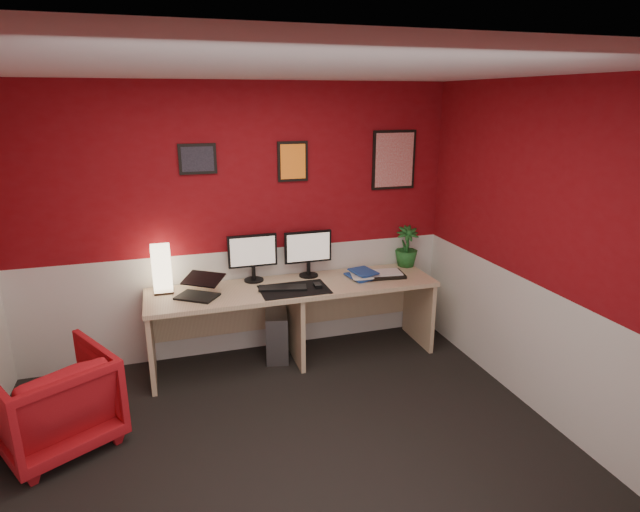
{
  "coord_description": "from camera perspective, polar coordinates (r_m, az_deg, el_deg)",
  "views": [
    {
      "loc": [
        -0.67,
        -2.87,
        2.35
      ],
      "look_at": [
        0.6,
        1.21,
        1.05
      ],
      "focal_mm": 29.21,
      "sensor_mm": 36.0,
      "label": 1
    }
  ],
  "objects": [
    {
      "name": "potted_plant",
      "position": [
        5.26,
        9.47,
        1.03
      ],
      "size": [
        0.26,
        0.26,
        0.4
      ],
      "primitive_type": "imported",
      "rotation": [
        0.0,
        0.0,
        -0.16
      ],
      "color": "#19591E",
      "rests_on": "desk"
    },
    {
      "name": "zen_tray",
      "position": [
        4.98,
        7.13,
        -2.03
      ],
      "size": [
        0.38,
        0.29,
        0.03
      ],
      "primitive_type": "cube",
      "rotation": [
        0.0,
        0.0,
        -0.12
      ],
      "color": "black",
      "rests_on": "desk"
    },
    {
      "name": "book_middle",
      "position": [
        4.86,
        3.42,
        -2.1
      ],
      "size": [
        0.24,
        0.3,
        0.02
      ],
      "primitive_type": "imported",
      "rotation": [
        0.0,
        0.0,
        -0.2
      ],
      "color": "silver",
      "rests_on": "book_bottom"
    },
    {
      "name": "wainscot_right",
      "position": [
        4.33,
        23.31,
        -9.84
      ],
      "size": [
        0.01,
        3.5,
        1.0
      ],
      "primitive_type": "cube",
      "color": "silver",
      "rests_on": "ground"
    },
    {
      "name": "book_top",
      "position": [
        4.83,
        3.81,
        -1.93
      ],
      "size": [
        0.24,
        0.29,
        0.02
      ],
      "primitive_type": "imported",
      "rotation": [
        0.0,
        0.0,
        0.21
      ],
      "color": "#204595",
      "rests_on": "book_middle"
    },
    {
      "name": "art_center",
      "position": [
        4.79,
        -3.01,
        10.31
      ],
      "size": [
        0.28,
        0.02,
        0.36
      ],
      "primitive_type": "cube",
      "color": "orange",
      "rests_on": "wall_back"
    },
    {
      "name": "book_bottom",
      "position": [
        4.85,
        3.39,
        -2.46
      ],
      "size": [
        0.25,
        0.31,
        0.03
      ],
      "primitive_type": "imported",
      "rotation": [
        0.0,
        0.0,
        0.18
      ],
      "color": "#204595",
      "rests_on": "desk"
    },
    {
      "name": "monitor_right",
      "position": [
        4.86,
        -1.28,
        1.03
      ],
      "size": [
        0.45,
        0.06,
        0.58
      ],
      "primitive_type": "cube",
      "color": "black",
      "rests_on": "desk"
    },
    {
      "name": "laptop",
      "position": [
        4.51,
        -13.39,
        -3.13
      ],
      "size": [
        0.4,
        0.38,
        0.22
      ],
      "primitive_type": "cube",
      "rotation": [
        0.0,
        0.0,
        -0.61
      ],
      "color": "black",
      "rests_on": "desk"
    },
    {
      "name": "wall_back",
      "position": [
        4.8,
        -8.82,
        3.48
      ],
      "size": [
        4.0,
        0.01,
        2.5
      ],
      "primitive_type": "cube",
      "color": "maroon",
      "rests_on": "ground"
    },
    {
      "name": "wall_front",
      "position": [
        1.71,
        11.19,
        -23.53
      ],
      "size": [
        4.0,
        0.01,
        2.5
      ],
      "primitive_type": "cube",
      "color": "maroon",
      "rests_on": "ground"
    },
    {
      "name": "keyboard",
      "position": [
        4.61,
        -4.12,
        -3.5
      ],
      "size": [
        0.44,
        0.23,
        0.02
      ],
      "primitive_type": "cube",
      "rotation": [
        0.0,
        0.0,
        -0.23
      ],
      "color": "black",
      "rests_on": "desk_mat"
    },
    {
      "name": "mouse",
      "position": [
        4.64,
        -0.28,
        -3.23
      ],
      "size": [
        0.07,
        0.1,
        0.03
      ],
      "primitive_type": "cube",
      "rotation": [
        0.0,
        0.0,
        -0.05
      ],
      "color": "black",
      "rests_on": "desk_mat"
    },
    {
      "name": "art_right",
      "position": [
        5.13,
        8.09,
        10.38
      ],
      "size": [
        0.44,
        0.02,
        0.56
      ],
      "primitive_type": "cube",
      "color": "red",
      "rests_on": "wall_back"
    },
    {
      "name": "wall_right",
      "position": [
        4.07,
        24.58,
        -0.32
      ],
      "size": [
        0.01,
        3.5,
        2.5
      ],
      "primitive_type": "cube",
      "color": "maroon",
      "rests_on": "ground"
    },
    {
      "name": "armchair",
      "position": [
        4.17,
        -27.2,
        -13.96
      ],
      "size": [
        1.0,
        1.01,
        0.68
      ],
      "primitive_type": "imported",
      "rotation": [
        0.0,
        0.0,
        3.65
      ],
      "color": "#AD161D",
      "rests_on": "ground"
    },
    {
      "name": "desk",
      "position": [
        4.84,
        -2.78,
        -7.3
      ],
      "size": [
        2.6,
        0.65,
        0.73
      ],
      "primitive_type": "cube",
      "color": "tan",
      "rests_on": "ground"
    },
    {
      "name": "art_left",
      "position": [
        4.65,
        -13.27,
        10.31
      ],
      "size": [
        0.32,
        0.02,
        0.26
      ],
      "primitive_type": "cube",
      "color": "black",
      "rests_on": "wall_back"
    },
    {
      "name": "ceiling",
      "position": [
        2.96,
        -4.44,
        19.78
      ],
      "size": [
        4.0,
        3.5,
        0.01
      ],
      "primitive_type": "cube",
      "color": "white",
      "rests_on": "ground"
    },
    {
      "name": "wainscot_back",
      "position": [
        5.02,
        -8.43,
        -4.89
      ],
      "size": [
        4.0,
        0.01,
        1.0
      ],
      "primitive_type": "cube",
      "color": "silver",
      "rests_on": "ground"
    },
    {
      "name": "shoji_lamp",
      "position": [
        4.68,
        -16.93,
        -1.5
      ],
      "size": [
        0.16,
        0.16,
        0.4
      ],
      "primitive_type": "cube",
      "color": "#FFE5B2",
      "rests_on": "desk"
    },
    {
      "name": "monitor_left",
      "position": [
        4.77,
        -7.37,
        0.58
      ],
      "size": [
        0.45,
        0.06,
        0.58
      ],
      "primitive_type": "cube",
      "color": "black",
      "rests_on": "desk"
    },
    {
      "name": "desk_mat",
      "position": [
        4.6,
        -2.84,
        -3.67
      ],
      "size": [
        0.6,
        0.38,
        0.01
      ],
      "primitive_type": "cube",
      "color": "black",
      "rests_on": "desk"
    },
    {
      "name": "pc_tower",
      "position": [
        4.97,
        -4.78,
        -8.44
      ],
      "size": [
        0.29,
        0.48,
        0.45
      ],
      "primitive_type": "cube",
      "rotation": [
        0.0,
        0.0,
        -0.2
      ],
      "color": "#99999E",
      "rests_on": "ground"
    },
    {
      "name": "ground",
      "position": [
        3.77,
        -3.52,
        -21.64
      ],
      "size": [
        4.0,
        3.5,
        0.01
      ],
      "primitive_type": "cube",
      "color": "black",
      "rests_on": "ground"
    }
  ]
}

